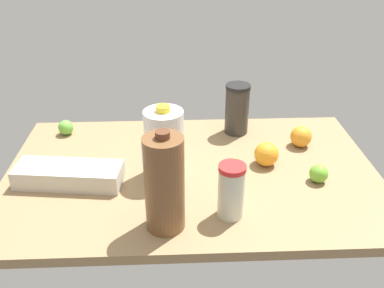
{
  "coord_description": "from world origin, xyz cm",
  "views": [
    {
      "loc": [
        -5.15,
        -116.9,
        77.79
      ],
      "look_at": [
        0.0,
        0.0,
        13.0
      ],
      "focal_mm": 40.0,
      "sensor_mm": 36.0,
      "label": 1
    }
  ],
  "objects_px": {
    "tumbler_cup": "(231,191)",
    "lime_far_back": "(66,128)",
    "egg_carton": "(69,175)",
    "lime_loose": "(319,173)",
    "shaker_bottle": "(237,109)",
    "orange_by_jug": "(301,137)",
    "lime_near_front": "(234,167)",
    "chocolate_milk_jug": "(164,184)",
    "milk_jug": "(164,144)",
    "orange_beside_bowl": "(266,154)"
  },
  "relations": [
    {
      "from": "lime_far_back",
      "to": "lime_loose",
      "type": "height_order",
      "value": "lime_loose"
    },
    {
      "from": "orange_beside_bowl",
      "to": "lime_far_back",
      "type": "bearing_deg",
      "value": 160.58
    },
    {
      "from": "tumbler_cup",
      "to": "lime_near_front",
      "type": "xyz_separation_m",
      "value": [
        0.04,
        0.2,
        -0.05
      ]
    },
    {
      "from": "chocolate_milk_jug",
      "to": "lime_far_back",
      "type": "bearing_deg",
      "value": 124.76
    },
    {
      "from": "chocolate_milk_jug",
      "to": "lime_far_back",
      "type": "distance_m",
      "value": 0.67
    },
    {
      "from": "shaker_bottle",
      "to": "orange_by_jug",
      "type": "relative_size",
      "value": 2.53
    },
    {
      "from": "milk_jug",
      "to": "lime_loose",
      "type": "bearing_deg",
      "value": -7.29
    },
    {
      "from": "lime_far_back",
      "to": "lime_loose",
      "type": "xyz_separation_m",
      "value": [
        0.85,
        -0.36,
        0.0
      ]
    },
    {
      "from": "orange_beside_bowl",
      "to": "orange_by_jug",
      "type": "xyz_separation_m",
      "value": [
        0.15,
        0.12,
        -0.0
      ]
    },
    {
      "from": "egg_carton",
      "to": "lime_loose",
      "type": "bearing_deg",
      "value": 5.05
    },
    {
      "from": "shaker_bottle",
      "to": "chocolate_milk_jug",
      "type": "relative_size",
      "value": 0.67
    },
    {
      "from": "egg_carton",
      "to": "lime_near_front",
      "type": "distance_m",
      "value": 0.51
    },
    {
      "from": "egg_carton",
      "to": "shaker_bottle",
      "type": "distance_m",
      "value": 0.65
    },
    {
      "from": "chocolate_milk_jug",
      "to": "orange_by_jug",
      "type": "height_order",
      "value": "chocolate_milk_jug"
    },
    {
      "from": "egg_carton",
      "to": "tumbler_cup",
      "type": "relative_size",
      "value": 2.02
    },
    {
      "from": "egg_carton",
      "to": "orange_beside_bowl",
      "type": "relative_size",
      "value": 4.05
    },
    {
      "from": "lime_near_front",
      "to": "lime_far_back",
      "type": "bearing_deg",
      "value": 152.67
    },
    {
      "from": "shaker_bottle",
      "to": "orange_by_jug",
      "type": "height_order",
      "value": "shaker_bottle"
    },
    {
      "from": "shaker_bottle",
      "to": "lime_far_back",
      "type": "xyz_separation_m",
      "value": [
        -0.64,
        0.01,
        -0.07
      ]
    },
    {
      "from": "lime_far_back",
      "to": "lime_near_front",
      "type": "bearing_deg",
      "value": -27.33
    },
    {
      "from": "shaker_bottle",
      "to": "egg_carton",
      "type": "bearing_deg",
      "value": -149.95
    },
    {
      "from": "shaker_bottle",
      "to": "lime_loose",
      "type": "bearing_deg",
      "value": -58.83
    },
    {
      "from": "shaker_bottle",
      "to": "orange_by_jug",
      "type": "bearing_deg",
      "value": -29.17
    },
    {
      "from": "orange_beside_bowl",
      "to": "lime_far_back",
      "type": "relative_size",
      "value": 1.44
    },
    {
      "from": "milk_jug",
      "to": "lime_near_front",
      "type": "height_order",
      "value": "milk_jug"
    },
    {
      "from": "orange_beside_bowl",
      "to": "lime_loose",
      "type": "bearing_deg",
      "value": -36.59
    },
    {
      "from": "tumbler_cup",
      "to": "lime_far_back",
      "type": "xyz_separation_m",
      "value": [
        -0.56,
        0.51,
        -0.05
      ]
    },
    {
      "from": "orange_beside_bowl",
      "to": "lime_loose",
      "type": "relative_size",
      "value": 1.39
    },
    {
      "from": "egg_carton",
      "to": "lime_far_back",
      "type": "bearing_deg",
      "value": 110.37
    },
    {
      "from": "tumbler_cup",
      "to": "lime_far_back",
      "type": "height_order",
      "value": "tumbler_cup"
    },
    {
      "from": "chocolate_milk_jug",
      "to": "orange_by_jug",
      "type": "xyz_separation_m",
      "value": [
        0.48,
        0.42,
        -0.1
      ]
    },
    {
      "from": "tumbler_cup",
      "to": "lime_loose",
      "type": "distance_m",
      "value": 0.34
    },
    {
      "from": "orange_beside_bowl",
      "to": "lime_loose",
      "type": "xyz_separation_m",
      "value": [
        0.14,
        -0.11,
        -0.01
      ]
    },
    {
      "from": "milk_jug",
      "to": "orange_by_jug",
      "type": "height_order",
      "value": "milk_jug"
    },
    {
      "from": "lime_loose",
      "to": "orange_by_jug",
      "type": "xyz_separation_m",
      "value": [
        0.0,
        0.23,
        0.01
      ]
    },
    {
      "from": "tumbler_cup",
      "to": "lime_loose",
      "type": "height_order",
      "value": "tumbler_cup"
    },
    {
      "from": "egg_carton",
      "to": "lime_near_front",
      "type": "xyz_separation_m",
      "value": [
        0.51,
        0.03,
        -0.0
      ]
    },
    {
      "from": "tumbler_cup",
      "to": "orange_by_jug",
      "type": "relative_size",
      "value": 2.14
    },
    {
      "from": "tumbler_cup",
      "to": "orange_by_jug",
      "type": "height_order",
      "value": "tumbler_cup"
    },
    {
      "from": "egg_carton",
      "to": "chocolate_milk_jug",
      "type": "distance_m",
      "value": 0.38
    },
    {
      "from": "milk_jug",
      "to": "chocolate_milk_jug",
      "type": "bearing_deg",
      "value": -89.04
    },
    {
      "from": "milk_jug",
      "to": "orange_beside_bowl",
      "type": "height_order",
      "value": "milk_jug"
    },
    {
      "from": "egg_carton",
      "to": "milk_jug",
      "type": "height_order",
      "value": "milk_jug"
    },
    {
      "from": "tumbler_cup",
      "to": "lime_far_back",
      "type": "relative_size",
      "value": 2.89
    },
    {
      "from": "egg_carton",
      "to": "milk_jug",
      "type": "xyz_separation_m",
      "value": [
        0.29,
        0.04,
        0.08
      ]
    },
    {
      "from": "lime_near_front",
      "to": "tumbler_cup",
      "type": "bearing_deg",
      "value": -100.59
    },
    {
      "from": "tumbler_cup",
      "to": "orange_by_jug",
      "type": "distance_m",
      "value": 0.49
    },
    {
      "from": "lime_near_front",
      "to": "milk_jug",
      "type": "bearing_deg",
      "value": 176.83
    },
    {
      "from": "chocolate_milk_jug",
      "to": "milk_jug",
      "type": "xyz_separation_m",
      "value": [
        -0.0,
        0.25,
        -0.02
      ]
    },
    {
      "from": "lime_loose",
      "to": "egg_carton",
      "type": "bearing_deg",
      "value": 178.26
    }
  ]
}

